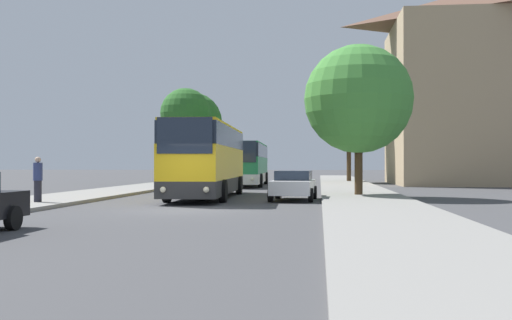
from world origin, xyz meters
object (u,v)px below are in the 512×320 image
(pedestrian_waiting_far, at_px, (38,179))
(parked_car_right_near, at_px, (294,185))
(tree_left_near, at_px, (186,114))
(bus_middle, at_px, (247,163))
(tree_right_near, at_px, (349,106))
(tree_left_far, at_px, (192,123))
(bus_front, at_px, (207,160))
(tree_right_mid, at_px, (358,99))

(pedestrian_waiting_far, bearing_deg, parked_car_right_near, 103.56)
(parked_car_right_near, xyz_separation_m, tree_left_near, (-9.86, 21.08, 5.13))
(bus_middle, height_order, tree_right_near, tree_right_near)
(bus_middle, bearing_deg, pedestrian_waiting_far, -105.85)
(parked_car_right_near, xyz_separation_m, tree_left_far, (-10.17, 25.13, 4.66))
(bus_front, height_order, bus_middle, bus_front)
(parked_car_right_near, relative_size, tree_right_near, 0.44)
(bus_front, height_order, tree_left_near, tree_left_near)
(bus_front, relative_size, parked_car_right_near, 2.77)
(bus_front, relative_size, bus_middle, 0.99)
(tree_right_mid, bearing_deg, parked_car_right_near, -139.00)
(bus_front, bearing_deg, bus_middle, 88.11)
(bus_front, xyz_separation_m, tree_left_near, (-5.52, 19.49, 3.96))
(bus_middle, bearing_deg, tree_left_far, 127.73)
(tree_left_near, height_order, tree_right_mid, tree_left_near)
(parked_car_right_near, bearing_deg, tree_right_near, -95.07)
(bus_middle, distance_m, pedestrian_waiting_far, 23.52)
(tree_right_mid, bearing_deg, tree_right_near, 88.36)
(parked_car_right_near, xyz_separation_m, tree_right_near, (3.83, 27.01, 6.21))
(bus_front, distance_m, bus_middle, 16.58)
(bus_front, relative_size, pedestrian_waiting_far, 6.67)
(pedestrian_waiting_far, xyz_separation_m, tree_left_near, (0.19, 25.73, 4.78))
(tree_left_far, relative_size, tree_right_near, 0.80)
(pedestrian_waiting_far, bearing_deg, tree_right_near, 145.06)
(tree_left_near, xyz_separation_m, tree_left_far, (-0.32, 4.05, -0.47))
(bus_middle, bearing_deg, tree_right_mid, -65.96)
(bus_front, bearing_deg, parked_car_right_near, -22.27)
(bus_front, distance_m, tree_left_near, 20.64)
(bus_middle, relative_size, tree_left_near, 1.55)
(tree_left_far, distance_m, tree_right_near, 14.21)
(tree_left_far, bearing_deg, tree_left_near, -85.53)
(bus_front, bearing_deg, tree_right_mid, 6.52)
(tree_right_mid, bearing_deg, bus_front, -171.38)
(bus_front, distance_m, tree_left_far, 24.50)
(tree_left_near, distance_m, tree_right_near, 14.95)
(tree_left_near, bearing_deg, tree_right_mid, -54.71)
(bus_middle, distance_m, tree_right_mid, 17.48)
(parked_car_right_near, height_order, tree_left_near, tree_left_near)
(bus_front, distance_m, tree_right_mid, 8.14)
(tree_right_mid, bearing_deg, tree_left_near, 125.29)
(tree_left_near, distance_m, tree_right_mid, 22.51)
(parked_car_right_near, height_order, tree_right_mid, tree_right_mid)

